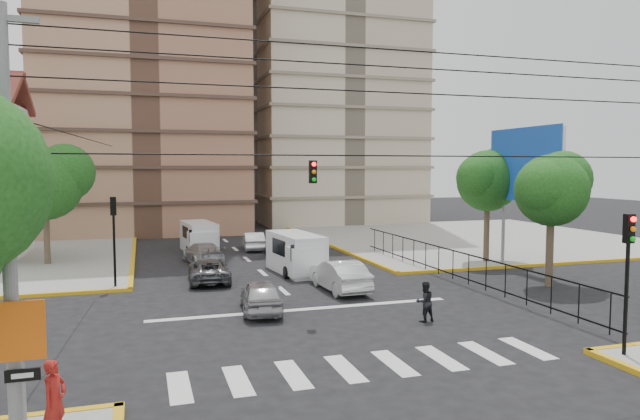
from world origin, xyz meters
name	(u,v)px	position (x,y,z in m)	size (l,w,h in m)	color
ground	(313,316)	(0.00, 0.00, 0.00)	(160.00, 160.00, 0.00)	black
sidewalk_ne	(472,238)	(20.00, 20.00, 0.07)	(26.00, 26.00, 0.15)	gray
crosswalk_stripes	(370,366)	(0.00, -6.00, 0.01)	(12.00, 2.40, 0.01)	silver
stop_line	(305,309)	(0.00, 1.20, 0.01)	(13.00, 0.40, 0.01)	silver
tower_beige	(330,5)	(14.00, 40.00, 24.00)	(17.00, 16.00, 48.00)	#BAA88D
park_fence	(453,282)	(9.00, 4.50, 0.00)	(0.10, 22.50, 1.66)	black
billboard	(525,167)	(14.45, 6.00, 6.00)	(0.36, 6.20, 8.10)	slate
tree_park_a	(553,187)	(13.08, 2.01, 5.01)	(4.41, 3.60, 6.83)	#473828
tree_park_c	(489,178)	(14.09, 9.01, 5.34)	(4.65, 3.80, 7.25)	#473828
tree_tudor	(47,180)	(-11.90, 16.01, 5.22)	(5.39, 4.40, 7.43)	#473828
traffic_light_se	(628,260)	(7.80, -7.80, 3.11)	(0.28, 0.22, 4.40)	black
traffic_light_nw	(114,226)	(-7.80, 7.80, 3.11)	(0.28, 0.22, 4.40)	black
traffic_light_hanging	(329,169)	(0.00, -2.04, 5.90)	(18.00, 9.12, 0.92)	black
utility_pole_sw	(8,228)	(-9.00, -9.00, 4.77)	(1.40, 0.28, 9.00)	slate
district_sign	(22,345)	(-8.80, -9.24, 2.45)	(0.90, 0.12, 3.20)	slate
van_right_lane	(297,254)	(1.81, 9.18, 1.09)	(2.46, 5.15, 2.24)	silver
van_left_lane	(199,238)	(-2.66, 19.07, 1.03)	(2.35, 4.88, 2.11)	silver
car_silver_front_left	(261,296)	(-1.84, 1.38, 0.68)	(1.59, 3.96, 1.35)	#ACABB0
car_white_front_right	(339,275)	(2.61, 4.24, 0.75)	(1.60, 4.58, 1.51)	silver
car_grey_mid_left	(209,270)	(-3.20, 8.28, 0.62)	(2.04, 4.43, 1.23)	#525559
car_silver_rear_left	(203,253)	(-2.92, 14.25, 0.66)	(1.85, 4.55, 1.32)	#ADADB2
car_darkgrey_mid_right	(283,248)	(2.31, 14.54, 0.73)	(1.72, 4.28, 1.46)	#232326
car_white_rear_right	(254,241)	(1.23, 19.15, 0.65)	(1.38, 3.95, 1.30)	white
pedestrian_sw_corner	(54,400)	(-8.33, -8.62, 1.03)	(0.64, 0.42, 1.75)	maroon
pedestrian_crosswalk	(425,302)	(3.91, -2.03, 0.79)	(0.77, 0.60, 1.57)	black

